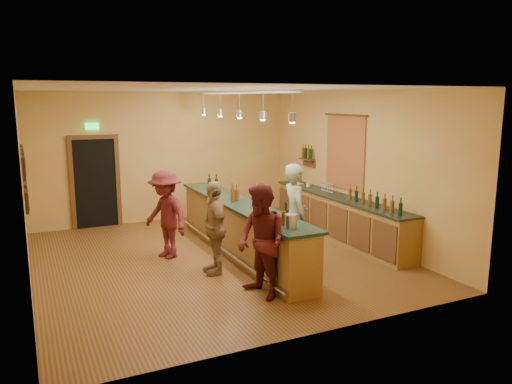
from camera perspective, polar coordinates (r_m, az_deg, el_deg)
name	(u,v)px	position (r m, az deg, el deg)	size (l,w,h in m)	color
floor	(215,258)	(9.73, -4.66, -7.55)	(7.00, 7.00, 0.00)	brown
ceiling	(213,89)	(9.25, -4.96, 11.64)	(6.50, 7.00, 0.02)	silver
wall_back	(165,157)	(12.67, -10.40, 3.98)	(6.50, 0.02, 3.20)	#BE8047
wall_front	(313,215)	(6.26, 6.55, -2.67)	(6.50, 0.02, 3.20)	#BE8047
wall_left	(23,190)	(8.78, -25.07, 0.24)	(0.02, 7.00, 3.20)	#BE8047
wall_right	(356,166)	(10.91, 11.40, 2.89)	(0.02, 7.00, 3.20)	#BE8047
doorway	(95,180)	(12.38, -17.91, 1.27)	(1.15, 0.09, 2.48)	black
tapestry	(345,153)	(11.19, 10.14, 4.41)	(0.03, 1.40, 1.60)	maroon
bottle_shelf	(307,155)	(12.43, 5.88, 4.27)	(0.17, 0.55, 0.54)	#4F2D17
picture_grid	(25,174)	(7.99, -24.93, 1.85)	(0.06, 2.20, 0.70)	#382111
back_counter	(339,216)	(11.10, 9.47, -2.77)	(0.60, 4.55, 1.27)	brown
tasting_bar	(240,225)	(9.75, -1.81, -3.78)	(0.73, 5.10, 1.38)	brown
pendant_track	(240,101)	(9.44, -1.89, 10.33)	(0.11, 4.60, 0.50)	silver
bartender	(295,216)	(9.07, 4.50, -2.69)	(0.69, 0.45, 1.89)	gray
customer_a	(262,242)	(7.63, 0.65, -5.70)	(0.86, 0.67, 1.77)	#59191E
customer_b	(214,228)	(8.73, -4.78, -4.07)	(0.96, 0.40, 1.64)	#997A51
customer_c	(166,214)	(9.70, -10.29, -2.54)	(1.10, 0.63, 1.70)	#59191E
bar_stool	(260,199)	(12.31, 0.47, -0.83)	(0.35, 0.35, 0.73)	#9E7447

